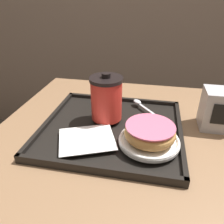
{
  "coord_description": "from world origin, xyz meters",
  "views": [
    {
      "loc": [
        0.08,
        -0.53,
        1.12
      ],
      "look_at": [
        -0.03,
        0.01,
        0.81
      ],
      "focal_mm": 35.0,
      "sensor_mm": 36.0,
      "label": 1
    }
  ],
  "objects_px": {
    "coffee_cup_front": "(106,98)",
    "spoon": "(142,105)",
    "napkin_dispenser": "(219,110)",
    "donut_chocolate_glazed": "(150,132)"
  },
  "relations": [
    {
      "from": "coffee_cup_front",
      "to": "spoon",
      "type": "height_order",
      "value": "coffee_cup_front"
    },
    {
      "from": "coffee_cup_front",
      "to": "spoon",
      "type": "relative_size",
      "value": 1.06
    },
    {
      "from": "coffee_cup_front",
      "to": "napkin_dispenser",
      "type": "distance_m",
      "value": 0.34
    },
    {
      "from": "spoon",
      "to": "napkin_dispenser",
      "type": "bearing_deg",
      "value": -141.02
    },
    {
      "from": "coffee_cup_front",
      "to": "napkin_dispenser",
      "type": "relative_size",
      "value": 1.18
    },
    {
      "from": "donut_chocolate_glazed",
      "to": "spoon",
      "type": "height_order",
      "value": "donut_chocolate_glazed"
    },
    {
      "from": "coffee_cup_front",
      "to": "spoon",
      "type": "bearing_deg",
      "value": 43.76
    },
    {
      "from": "spoon",
      "to": "coffee_cup_front",
      "type": "bearing_deg",
      "value": 94.36
    },
    {
      "from": "coffee_cup_front",
      "to": "spoon",
      "type": "distance_m",
      "value": 0.15
    },
    {
      "from": "coffee_cup_front",
      "to": "napkin_dispenser",
      "type": "bearing_deg",
      "value": 8.32
    }
  ]
}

